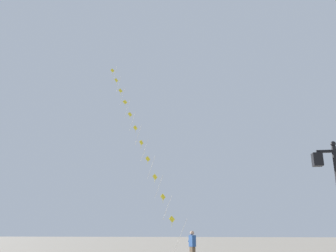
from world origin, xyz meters
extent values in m
sphere|color=black|center=(2.57, 9.30, 4.28)|extent=(0.16, 0.16, 0.16)
cube|color=black|center=(2.57, 9.30, 4.05)|extent=(1.03, 0.08, 0.08)
cube|color=black|center=(2.05, 9.30, 3.80)|extent=(0.28, 0.28, 0.40)
cube|color=beige|center=(2.05, 9.30, 3.80)|extent=(0.19, 0.19, 0.30)
cylinder|color=silver|center=(-3.32, 20.56, 1.30)|extent=(1.09, 1.35, 2.25)
cylinder|color=silver|center=(-4.21, 21.66, 3.15)|extent=(0.73, 0.90, 1.49)
cylinder|color=silver|center=(-4.91, 22.54, 4.63)|extent=(0.73, 0.90, 1.49)
cylinder|color=silver|center=(-5.62, 23.42, 6.11)|extent=(0.73, 0.90, 1.49)
cylinder|color=silver|center=(-6.32, 24.30, 7.59)|extent=(0.73, 0.90, 1.49)
cylinder|color=silver|center=(-7.03, 25.18, 9.07)|extent=(0.73, 0.90, 1.49)
cylinder|color=silver|center=(-7.74, 26.06, 10.54)|extent=(0.73, 0.90, 1.49)
cylinder|color=silver|center=(-8.44, 26.94, 12.02)|extent=(0.73, 0.90, 1.49)
cylinder|color=silver|center=(-9.15, 27.82, 13.50)|extent=(0.73, 0.90, 1.49)
cylinder|color=silver|center=(-9.85, 28.70, 14.98)|extent=(0.73, 0.90, 1.49)
cylinder|color=silver|center=(-10.56, 29.58, 16.46)|extent=(0.73, 0.90, 1.49)
cube|color=yellow|center=(-3.85, 21.22, 2.41)|extent=(0.35, 0.27, 0.43)
cylinder|color=yellow|center=(-3.85, 21.22, 2.11)|extent=(0.03, 0.03, 0.28)
cube|color=yellow|center=(-4.56, 22.10, 3.89)|extent=(0.31, 0.31, 0.43)
cylinder|color=yellow|center=(-4.56, 22.10, 3.60)|extent=(0.04, 0.04, 0.25)
cube|color=yellow|center=(-5.27, 22.98, 5.37)|extent=(0.31, 0.31, 0.43)
cylinder|color=yellow|center=(-5.27, 22.98, 5.10)|extent=(0.04, 0.04, 0.20)
cube|color=yellow|center=(-5.97, 23.86, 6.85)|extent=(0.31, 0.31, 0.43)
cylinder|color=yellow|center=(-5.97, 23.86, 6.56)|extent=(0.04, 0.04, 0.25)
cube|color=yellow|center=(-6.68, 24.74, 8.33)|extent=(0.27, 0.35, 0.43)
cylinder|color=yellow|center=(-6.68, 24.74, 8.02)|extent=(0.04, 0.03, 0.29)
cube|color=yellow|center=(-7.38, 25.62, 9.80)|extent=(0.32, 0.31, 0.43)
cylinder|color=yellow|center=(-7.38, 25.62, 9.53)|extent=(0.04, 0.05, 0.22)
cube|color=yellow|center=(-8.09, 26.50, 11.28)|extent=(0.32, 0.31, 0.43)
cylinder|color=yellow|center=(-8.09, 26.50, 11.01)|extent=(0.02, 0.02, 0.22)
cube|color=yellow|center=(-8.79, 27.38, 12.76)|extent=(0.39, 0.19, 0.43)
cylinder|color=yellow|center=(-8.79, 27.38, 12.48)|extent=(0.03, 0.03, 0.23)
cube|color=yellow|center=(-9.50, 28.26, 14.24)|extent=(0.35, 0.27, 0.43)
cylinder|color=yellow|center=(-9.50, 28.26, 13.93)|extent=(0.03, 0.03, 0.30)
cube|color=yellow|center=(-10.21, 29.14, 15.72)|extent=(0.29, 0.33, 0.43)
cylinder|color=yellow|center=(-10.21, 29.14, 15.40)|extent=(0.03, 0.03, 0.31)
cube|color=yellow|center=(-10.91, 30.02, 17.20)|extent=(0.39, 0.21, 0.43)
cylinder|color=yellow|center=(-10.91, 30.02, 16.88)|extent=(0.02, 0.03, 0.30)
cube|color=#264C8C|center=(-2.42, 18.66, 1.18)|extent=(0.42, 0.45, 0.60)
sphere|color=tan|center=(-2.42, 18.66, 1.60)|extent=(0.22, 0.22, 0.22)
cylinder|color=#264C8C|center=(-2.55, 18.84, 1.35)|extent=(0.30, 0.37, 0.50)
camera|label=1|loc=(-1.07, -1.92, 1.74)|focal=38.24mm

